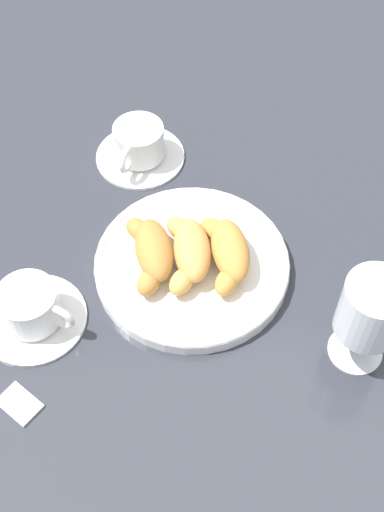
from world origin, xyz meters
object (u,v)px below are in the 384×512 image
croissant_extra (151,251)px  juice_glass_left (371,312)px  sugar_packet (19,403)px  coffee_cup_near (31,309)px  croissant_small (190,251)px  croissant_large (228,251)px  pastry_plate (192,264)px  coffee_cup_far (139,146)px

croissant_extra → juice_glass_left: (-0.16, -0.24, 0.05)m
juice_glass_left → sugar_packet: (-0.02, 0.41, -0.09)m
coffee_cup_near → juice_glass_left: bearing=-103.7°
croissant_small → croissant_large: bearing=-97.8°
pastry_plate → coffee_cup_far: 0.22m
croissant_extra → pastry_plate: bearing=-96.9°
pastry_plate → croissant_large: 0.06m
croissant_small → juice_glass_left: (-0.15, -0.19, 0.05)m
croissant_extra → croissant_small: bearing=-97.1°
croissant_small → coffee_cup_near: croissant_small is taller
croissant_large → sugar_packet: 0.32m
croissant_large → coffee_cup_far: croissant_large is taller
croissant_large → juice_glass_left: bearing=-135.9°
croissant_large → croissant_extra: 0.10m
croissant_large → coffee_cup_near: (-0.05, 0.26, -0.02)m
croissant_extra → coffee_cup_near: size_ratio=1.01×
coffee_cup_far → pastry_plate: bearing=-166.5°
croissant_large → croissant_small: 0.05m
croissant_extra → sugar_packet: bearing=134.8°
croissant_extra → coffee_cup_near: 0.17m
coffee_cup_near → coffee_cup_far: 0.31m
pastry_plate → croissant_small: (0.00, 0.00, 0.03)m
coffee_cup_far → juice_glass_left: size_ratio=0.97×
croissant_extra → sugar_packet: (-0.17, 0.18, -0.04)m
sugar_packet → coffee_cup_far: bearing=-68.3°
croissant_small → sugar_packet: size_ratio=2.74×
juice_glass_left → coffee_cup_near: bearing=76.3°
pastry_plate → croissant_small: size_ratio=1.91×
pastry_plate → croissant_large: (-0.01, -0.05, 0.03)m
croissant_large → croissant_extra: (0.01, 0.10, 0.00)m
pastry_plate → sugar_packet: (-0.17, 0.23, -0.01)m
croissant_extra → juice_glass_left: bearing=-123.3°
pastry_plate → coffee_cup_far: coffee_cup_far is taller
pastry_plate → juice_glass_left: (-0.15, -0.19, 0.08)m
juice_glass_left → croissant_large: bearing=44.1°
croissant_extra → coffee_cup_near: (-0.06, 0.16, -0.02)m
pastry_plate → coffee_cup_far: bearing=13.5°
croissant_extra → juice_glass_left: size_ratio=0.98×
coffee_cup_near → coffee_cup_far: bearing=-30.3°
pastry_plate → coffee_cup_far: size_ratio=1.93×
pastry_plate → croissant_large: size_ratio=1.91×
coffee_cup_near → juice_glass_left: (-0.10, -0.40, 0.07)m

